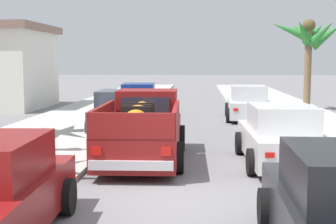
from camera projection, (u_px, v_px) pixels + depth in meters
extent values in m
plane|color=slate|center=(173.00, 201.00, 9.30)|extent=(160.00, 160.00, 0.00)
cube|color=beige|center=(83.00, 120.00, 21.51)|extent=(4.86, 60.00, 0.12)
cube|color=beige|center=(296.00, 121.00, 20.90)|extent=(4.86, 60.00, 0.12)
cube|color=silver|center=(106.00, 120.00, 21.44)|extent=(0.16, 60.00, 0.10)
cube|color=silver|center=(272.00, 121.00, 20.97)|extent=(0.16, 60.00, 0.10)
cube|color=maroon|center=(143.00, 139.00, 12.95)|extent=(2.03, 5.14, 0.80)
cube|color=maroon|center=(148.00, 103.00, 14.46)|extent=(1.75, 1.54, 0.80)
cube|color=#283342|center=(145.00, 105.00, 13.70)|extent=(1.38, 0.09, 0.44)
cube|color=#283342|center=(150.00, 101.00, 15.21)|extent=(1.46, 0.09, 0.48)
cube|color=maroon|center=(102.00, 117.00, 12.07)|extent=(0.17, 3.30, 0.56)
cube|color=maroon|center=(176.00, 117.00, 11.99)|extent=(0.17, 3.30, 0.56)
cube|color=maroon|center=(131.00, 126.00, 10.39)|extent=(1.88, 0.14, 0.56)
cube|color=silver|center=(131.00, 165.00, 10.39)|extent=(1.83, 0.16, 0.20)
cylinder|color=black|center=(115.00, 137.00, 14.54)|extent=(0.28, 0.77, 0.76)
cylinder|color=black|center=(180.00, 138.00, 14.45)|extent=(0.28, 0.77, 0.76)
cylinder|color=black|center=(96.00, 157.00, 11.63)|extent=(0.28, 0.77, 0.76)
cylinder|color=black|center=(178.00, 157.00, 11.54)|extent=(0.28, 0.77, 0.76)
cube|color=red|center=(96.00, 151.00, 10.42)|extent=(0.22, 0.04, 0.18)
cube|color=red|center=(166.00, 152.00, 10.35)|extent=(0.22, 0.04, 0.18)
ellipsoid|color=orange|center=(138.00, 117.00, 11.86)|extent=(0.74, 1.71, 0.60)
sphere|color=orange|center=(142.00, 110.00, 12.79)|extent=(0.44, 0.44, 0.44)
cube|color=black|center=(136.00, 119.00, 11.39)|extent=(0.72, 0.13, 0.61)
cube|color=black|center=(138.00, 117.00, 11.86)|extent=(0.72, 0.13, 0.61)
cube|color=black|center=(140.00, 115.00, 12.32)|extent=(0.72, 0.13, 0.61)
cube|color=silver|center=(248.00, 108.00, 22.10)|extent=(1.90, 4.26, 0.72)
cube|color=silver|center=(248.00, 93.00, 21.93)|extent=(1.59, 2.15, 0.64)
cube|color=#283342|center=(247.00, 92.00, 22.89)|extent=(1.37, 0.13, 0.52)
cube|color=#283342|center=(250.00, 95.00, 20.97)|extent=(1.34, 0.13, 0.50)
cylinder|color=black|center=(227.00, 109.00, 23.50)|extent=(0.24, 0.65, 0.64)
cylinder|color=black|center=(265.00, 110.00, 23.32)|extent=(0.24, 0.65, 0.64)
cylinder|color=black|center=(229.00, 115.00, 20.93)|extent=(0.24, 0.65, 0.64)
cylinder|color=black|center=(271.00, 116.00, 20.75)|extent=(0.24, 0.65, 0.64)
cube|color=red|center=(236.00, 110.00, 20.06)|extent=(0.20, 0.05, 0.12)
cube|color=white|center=(233.00, 102.00, 24.24)|extent=(0.20, 0.05, 0.10)
cube|color=red|center=(267.00, 110.00, 19.94)|extent=(0.20, 0.05, 0.12)
cube|color=white|center=(258.00, 102.00, 24.12)|extent=(0.20, 0.05, 0.10)
cube|color=silver|center=(281.00, 144.00, 12.55)|extent=(1.88, 4.25, 0.72)
cube|color=silver|center=(282.00, 118.00, 12.38)|extent=(1.58, 2.14, 0.64)
cube|color=#283342|center=(275.00, 114.00, 13.34)|extent=(1.37, 0.12, 0.52)
cube|color=#283342|center=(290.00, 124.00, 11.41)|extent=(1.34, 0.12, 0.50)
cylinder|color=black|center=(240.00, 143.00, 13.90)|extent=(0.24, 0.65, 0.64)
cylinder|color=black|center=(303.00, 143.00, 13.83)|extent=(0.24, 0.65, 0.64)
cylinder|color=black|center=(252.00, 162.00, 11.31)|extent=(0.24, 0.65, 0.64)
cylinder|color=black|center=(330.00, 163.00, 11.24)|extent=(0.24, 0.65, 0.64)
cube|color=red|center=(270.00, 155.00, 10.46)|extent=(0.20, 0.05, 0.12)
cube|color=white|center=(246.00, 129.00, 14.66)|extent=(0.20, 0.05, 0.10)
cube|color=red|center=(329.00, 156.00, 10.42)|extent=(0.20, 0.05, 0.12)
cube|color=white|center=(288.00, 129.00, 14.61)|extent=(0.20, 0.05, 0.10)
cube|color=#474C56|center=(119.00, 116.00, 18.64)|extent=(1.87, 4.25, 0.72)
cube|color=#474C56|center=(119.00, 99.00, 18.47)|extent=(1.58, 2.14, 0.64)
cube|color=#283342|center=(122.00, 97.00, 19.44)|extent=(1.37, 0.12, 0.52)
cube|color=#283342|center=(115.00, 102.00, 17.51)|extent=(1.34, 0.12, 0.50)
cylinder|color=black|center=(102.00, 118.00, 20.00)|extent=(0.24, 0.65, 0.64)
cylinder|color=black|center=(146.00, 118.00, 19.93)|extent=(0.24, 0.65, 0.64)
cylinder|color=black|center=(89.00, 126.00, 17.41)|extent=(0.24, 0.65, 0.64)
cylinder|color=black|center=(140.00, 127.00, 17.34)|extent=(0.24, 0.65, 0.64)
cube|color=red|center=(92.00, 120.00, 16.56)|extent=(0.20, 0.05, 0.12)
cube|color=white|center=(112.00, 109.00, 20.76)|extent=(0.20, 0.05, 0.10)
cube|color=red|center=(129.00, 120.00, 16.51)|extent=(0.20, 0.05, 0.12)
cube|color=white|center=(141.00, 109.00, 20.71)|extent=(0.20, 0.05, 0.10)
cube|color=navy|center=(138.00, 104.00, 23.94)|extent=(1.98, 4.29, 0.72)
cube|color=navy|center=(138.00, 90.00, 23.97)|extent=(1.63, 2.18, 0.64)
cube|color=#283342|center=(137.00, 92.00, 23.01)|extent=(1.37, 0.15, 0.52)
cube|color=#283342|center=(140.00, 89.00, 24.93)|extent=(1.34, 0.15, 0.50)
cylinder|color=black|center=(156.00, 111.00, 22.66)|extent=(0.25, 0.65, 0.64)
cylinder|color=black|center=(117.00, 111.00, 22.68)|extent=(0.25, 0.65, 0.64)
cylinder|color=black|center=(158.00, 106.00, 25.25)|extent=(0.25, 0.65, 0.64)
cylinder|color=black|center=(123.00, 106.00, 25.27)|extent=(0.25, 0.65, 0.64)
cube|color=red|center=(153.00, 98.00, 26.02)|extent=(0.20, 0.05, 0.12)
cube|color=white|center=(149.00, 107.00, 21.83)|extent=(0.20, 0.05, 0.10)
cube|color=red|center=(129.00, 98.00, 26.03)|extent=(0.20, 0.05, 0.12)
cube|color=white|center=(121.00, 106.00, 21.84)|extent=(0.20, 0.05, 0.10)
cube|color=#283342|center=(9.00, 149.00, 8.16)|extent=(1.34, 0.13, 0.50)
cylinder|color=black|center=(67.00, 196.00, 8.45)|extent=(0.24, 0.65, 0.64)
cube|color=red|center=(63.00, 168.00, 9.23)|extent=(0.20, 0.05, 0.12)
cube|color=#283342|center=(332.00, 161.00, 7.21)|extent=(1.37, 0.10, 0.52)
cylinder|color=black|center=(266.00, 208.00, 7.80)|extent=(0.23, 0.64, 0.64)
cube|color=white|center=(277.00, 178.00, 8.55)|extent=(0.20, 0.04, 0.10)
cylinder|color=brown|center=(308.00, 68.00, 26.10)|extent=(0.38, 0.39, 4.53)
cone|color=#2D7F33|center=(328.00, 35.00, 25.74)|extent=(1.95, 0.76, 1.65)
cone|color=#2D7F33|center=(316.00, 31.00, 26.62)|extent=(1.58, 1.91, 1.28)
cone|color=#2D7F33|center=(300.00, 30.00, 26.55)|extent=(1.16, 1.63, 1.15)
cone|color=#2D7F33|center=(290.00, 30.00, 26.05)|extent=(2.10, 0.77, 1.24)
cone|color=#2D7F33|center=(303.00, 31.00, 25.26)|extent=(1.34, 1.67, 1.39)
cone|color=#2D7F33|center=(322.00, 33.00, 25.21)|extent=(1.49, 1.67, 1.51)
sphere|color=brown|center=(309.00, 25.00, 25.86)|extent=(0.68, 0.68, 0.68)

